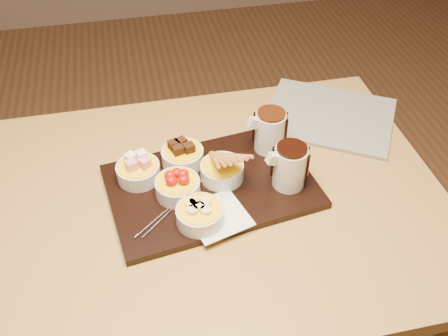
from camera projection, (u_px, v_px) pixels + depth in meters
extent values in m
cube|color=#A27E3C|center=(182.00, 207.00, 1.14)|extent=(1.20, 0.80, 0.04)
cylinder|color=#A27E3C|center=(1.00, 237.00, 1.55)|extent=(0.06, 0.06, 0.71)
cylinder|color=#A27E3C|center=(328.00, 186.00, 1.72)|extent=(0.06, 0.06, 0.71)
cube|color=black|center=(211.00, 186.00, 1.15)|extent=(0.50, 0.36, 0.02)
cube|color=white|center=(218.00, 216.00, 1.06)|extent=(0.15, 0.15, 0.00)
cylinder|color=beige|center=(138.00, 172.00, 1.14)|extent=(0.10, 0.10, 0.04)
cylinder|color=beige|center=(183.00, 157.00, 1.18)|extent=(0.10, 0.10, 0.04)
cylinder|color=beige|center=(178.00, 187.00, 1.10)|extent=(0.10, 0.10, 0.04)
cylinder|color=beige|center=(222.00, 171.00, 1.14)|extent=(0.10, 0.10, 0.04)
cylinder|color=beige|center=(200.00, 215.00, 1.04)|extent=(0.10, 0.10, 0.04)
cylinder|color=silver|center=(290.00, 167.00, 1.11)|extent=(0.08, 0.08, 0.10)
cylinder|color=silver|center=(270.00, 132.00, 1.20)|extent=(0.08, 0.08, 0.10)
cube|color=beige|center=(329.00, 116.00, 1.35)|extent=(0.42, 0.40, 0.01)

